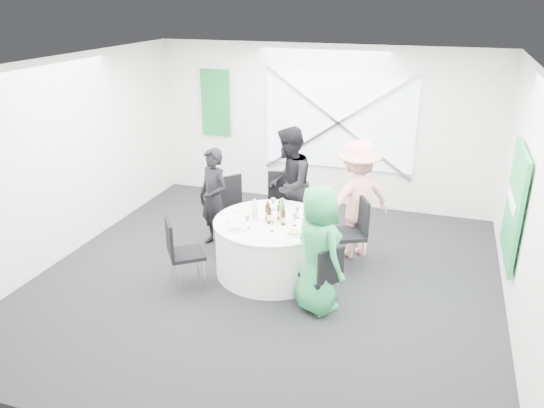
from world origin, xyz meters
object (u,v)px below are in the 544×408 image
(banquet_table, at_px, (272,246))
(person_woman_pink, at_px, (356,200))
(clear_water_bottle, at_px, (255,212))
(person_man_back_left, at_px, (214,198))
(chair_back, at_px, (281,200))
(chair_front_left, at_px, (180,248))
(person_man_back, at_px, (289,185))
(chair_back_right, at_px, (353,227))
(green_water_bottle, at_px, (282,212))
(chair_back_left, at_px, (233,204))
(person_woman_green, at_px, (318,250))
(chair_front_right, at_px, (325,273))

(banquet_table, bearing_deg, person_woman_pink, 41.68)
(clear_water_bottle, bearing_deg, person_man_back_left, 145.68)
(chair_back, xyz_separation_m, person_woman_pink, (1.20, -0.29, 0.26))
(chair_front_left, height_order, clear_water_bottle, clear_water_bottle)
(person_man_back_left, bearing_deg, person_man_back, 55.64)
(chair_front_left, height_order, person_man_back_left, person_man_back_left)
(chair_back_right, distance_m, green_water_bottle, 1.04)
(clear_water_bottle, bearing_deg, chair_front_left, -138.23)
(banquet_table, height_order, person_man_back_left, person_man_back_left)
(chair_back_left, height_order, person_woman_green, person_woman_green)
(person_man_back_left, height_order, person_woman_pink, person_woman_pink)
(chair_front_left, relative_size, person_man_back_left, 0.62)
(chair_back, distance_m, person_woman_pink, 1.27)
(person_woman_pink, distance_m, clear_water_bottle, 1.51)
(banquet_table, distance_m, chair_front_right, 1.14)
(person_man_back_left, bearing_deg, banquet_table, -0.00)
(chair_front_right, distance_m, person_man_back_left, 2.33)
(chair_front_right, xyz_separation_m, person_woman_pink, (0.08, 1.58, 0.36))
(clear_water_bottle, bearing_deg, green_water_bottle, 16.70)
(chair_back_right, bearing_deg, person_man_back_left, -116.90)
(chair_front_right, height_order, clear_water_bottle, clear_water_bottle)
(chair_front_left, relative_size, clear_water_bottle, 3.09)
(chair_front_right, bearing_deg, chair_back_left, -90.98)
(person_man_back_left, relative_size, person_woman_pink, 0.88)
(person_woman_green, bearing_deg, chair_front_right, -153.87)
(person_man_back_left, xyz_separation_m, person_woman_green, (1.87, -1.20, 0.03))
(chair_back, relative_size, person_woman_green, 0.65)
(person_man_back, bearing_deg, person_man_back_left, -65.02)
(person_woman_pink, relative_size, clear_water_bottle, 5.65)
(chair_back_right, bearing_deg, person_woman_green, -36.77)
(chair_back, bearing_deg, person_man_back, -39.13)
(chair_front_right, bearing_deg, banquet_table, -90.00)
(chair_back_right, height_order, person_woman_pink, person_woman_pink)
(chair_back_left, relative_size, chair_front_right, 1.19)
(person_man_back, distance_m, person_woman_pink, 1.09)
(chair_back_left, xyz_separation_m, chair_back_right, (1.88, -0.25, -0.00))
(chair_back_right, height_order, person_man_back, person_man_back)
(green_water_bottle, bearing_deg, chair_back_right, 27.89)
(clear_water_bottle, bearing_deg, chair_back, 90.55)
(chair_back, height_order, chair_front_left, chair_back)
(chair_back_left, distance_m, clear_water_bottle, 1.09)
(chair_front_right, height_order, person_woman_green, person_woman_green)
(person_woman_green, bearing_deg, green_water_bottle, -6.46)
(chair_back_right, xyz_separation_m, green_water_bottle, (-0.88, -0.47, 0.29))
(chair_back_left, bearing_deg, green_water_bottle, -84.85)
(green_water_bottle, bearing_deg, person_man_back, 101.95)
(chair_front_right, xyz_separation_m, person_man_back, (-0.98, 1.79, 0.39))
(chair_back, height_order, person_woman_pink, person_woman_pink)
(chair_back_right, bearing_deg, person_woman_pink, 159.39)
(green_water_bottle, bearing_deg, chair_front_right, -44.47)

